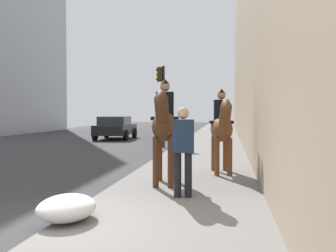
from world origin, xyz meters
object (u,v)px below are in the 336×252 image
Objects in this scene: mounted_horse_near at (165,125)px; traffic_light_near_curb at (162,93)px; mounted_horse_far at (222,127)px; pedestrian_greeting at (183,146)px; car_near_lane at (115,127)px.

traffic_light_near_curb reaches higher than mounted_horse_near.
mounted_horse_near is at bearing -41.98° from mounted_horse_far.
traffic_light_near_curb is at bearing 2.61° from pedestrian_greeting.
traffic_light_near_curb is at bearing -174.82° from mounted_horse_near.
mounted_horse_near is at bearing -162.16° from car_near_lane.
car_near_lane is at bearing -164.82° from mounted_horse_near.
mounted_horse_far is 1.31× the size of pedestrian_greeting.
pedestrian_greeting is at bearing -168.68° from traffic_light_near_curb.
mounted_horse_far is 3.12m from pedestrian_greeting.
mounted_horse_near is 0.60× the size of traffic_light_near_curb.
traffic_light_near_curb reaches higher than car_near_lane.
car_near_lane is (16.93, 6.17, -0.34)m from pedestrian_greeting.
mounted_horse_near is 0.55× the size of car_near_lane.
car_near_lane is (15.67, 5.61, -0.69)m from mounted_horse_near.
traffic_light_near_curb reaches higher than mounted_horse_far.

